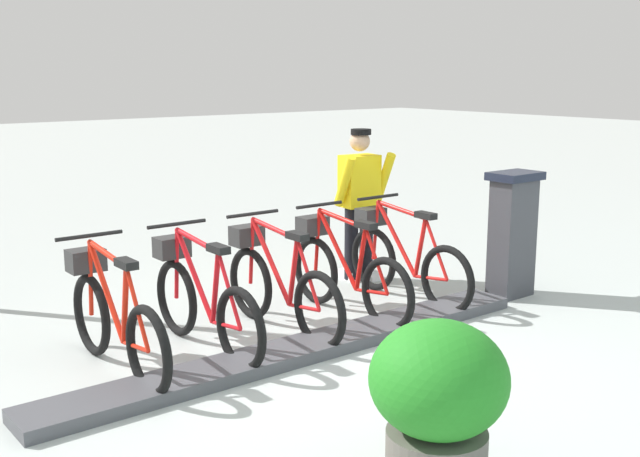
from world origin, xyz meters
TOP-DOWN VIEW (x-y plane):
  - ground_plane at (0.00, 0.00)m, footprint 60.00×60.00m
  - dock_rail_base at (0.00, 0.00)m, footprint 0.44×4.63m
  - payment_kiosk at (0.05, -2.69)m, footprint 0.36×0.52m
  - bike_docked_0 at (0.63, -1.72)m, footprint 1.72×0.54m
  - bike_docked_1 at (0.63, -0.95)m, footprint 1.72×0.54m
  - bike_docked_2 at (0.63, -0.18)m, footprint 1.72×0.54m
  - bike_docked_3 at (0.63, 0.58)m, footprint 1.72×0.54m
  - bike_docked_4 at (0.63, 1.35)m, footprint 1.72×0.54m
  - worker_near_rack at (1.48, -1.88)m, footprint 0.50×0.65m
  - planter_bush at (-2.11, 0.68)m, footprint 0.76×0.76m

SIDE VIEW (x-z plane):
  - ground_plane at x=0.00m, z-range 0.00..0.00m
  - dock_rail_base at x=0.00m, z-range 0.00..0.10m
  - bike_docked_0 at x=0.63m, z-range -0.08..0.94m
  - bike_docked_1 at x=0.63m, z-range -0.08..0.94m
  - bike_docked_2 at x=0.63m, z-range -0.08..0.94m
  - bike_docked_3 at x=0.63m, z-range -0.08..0.94m
  - bike_docked_4 at x=0.63m, z-range -0.08..0.94m
  - planter_bush at x=-2.11m, z-range 0.06..1.03m
  - payment_kiosk at x=0.05m, z-range 0.03..1.31m
  - worker_near_rack at x=1.48m, z-range 0.08..1.74m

